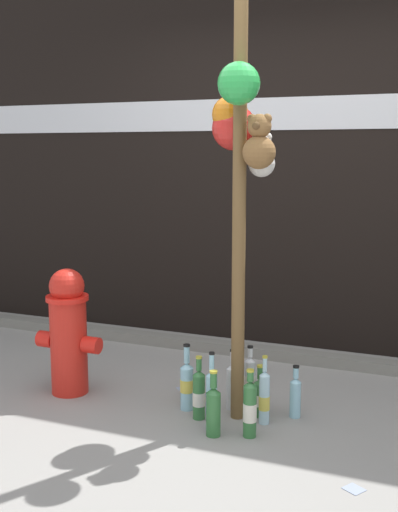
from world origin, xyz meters
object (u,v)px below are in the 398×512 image
at_px(bottle_3, 213,409).
at_px(bottle_10, 260,396).
at_px(bottle_4, 212,399).
at_px(bottle_6, 250,408).
at_px(memorial_post, 241,86).
at_px(bottle_5, 232,385).
at_px(bottle_8, 264,397).
at_px(bottle_1, 187,382).
at_px(bottle_9, 250,383).
at_px(bottle_7, 199,394).
at_px(bottle_2, 295,396).
at_px(bottle_0, 187,384).
at_px(fire_hydrant, 68,331).

relative_size(bottle_3, bottle_10, 1.18).
bearing_deg(bottle_4, bottle_6, -6.00).
bearing_deg(memorial_post, bottle_5, 127.92).
xyz_separation_m(bottle_5, bottle_8, (0.23, -0.12, 0.01)).
relative_size(bottle_1, bottle_9, 0.72).
xyz_separation_m(bottle_4, bottle_8, (0.25, 0.17, -0.01)).
bearing_deg(bottle_8, bottle_10, 121.79).
relative_size(bottle_1, bottle_5, 0.79).
xyz_separation_m(bottle_7, bottle_9, (0.23, 0.21, 0.02)).
distance_m(bottle_2, bottle_9, 0.27).
height_order(bottle_1, bottle_9, bottle_9).
xyz_separation_m(bottle_1, bottle_8, (0.53, -0.16, 0.04)).
relative_size(memorial_post, bottle_8, 7.89).
distance_m(bottle_3, bottle_6, 0.19).
bearing_deg(bottle_0, memorial_post, 3.92).
bearing_deg(bottle_0, bottle_8, -2.27).
xyz_separation_m(bottle_0, bottle_4, (0.23, -0.19, 0.01)).
xyz_separation_m(bottle_3, bottle_9, (0.08, 0.39, 0.02)).
bearing_deg(bottle_5, bottle_10, -13.10).
bearing_deg(bottle_4, fire_hydrant, 171.12).
height_order(bottle_2, bottle_4, bottle_4).
xyz_separation_m(bottle_5, bottle_9, (0.10, 0.01, 0.02)).
bearing_deg(fire_hydrant, bottle_1, 12.81).
bearing_deg(bottle_2, bottle_6, -115.53).
xyz_separation_m(bottle_4, bottle_10, (0.20, 0.25, -0.05)).
bearing_deg(fire_hydrant, bottle_9, 7.18).
xyz_separation_m(bottle_3, bottle_6, (0.18, 0.06, 0.01)).
bearing_deg(bottle_9, bottle_6, -72.15).
distance_m(bottle_1, bottle_9, 0.41).
xyz_separation_m(bottle_2, bottle_6, (-0.16, -0.34, 0.03)).
bearing_deg(bottle_8, bottle_9, 133.50).
height_order(fire_hydrant, bottle_0, fire_hydrant).
bearing_deg(bottle_6, bottle_5, 123.65).
distance_m(memorial_post, bottle_8, 1.69).
distance_m(fire_hydrant, bottle_4, 1.05).
height_order(memorial_post, bottle_2, memorial_post).
height_order(fire_hydrant, bottle_6, fire_hydrant).
bearing_deg(bottle_8, bottle_1, 163.64).
height_order(bottle_1, bottle_10, bottle_10).
bearing_deg(bottle_0, bottle_6, -24.83).
height_order(bottle_0, bottle_7, bottle_0).
distance_m(bottle_7, bottle_9, 0.31).
relative_size(bottle_3, bottle_6, 0.97).
xyz_separation_m(bottle_0, bottle_1, (-0.06, 0.14, -0.04)).
bearing_deg(bottle_4, bottle_0, 140.67).
bearing_deg(fire_hydrant, bottle_6, -8.36).
height_order(bottle_9, bottle_10, bottle_9).
bearing_deg(bottle_6, bottle_4, 174.00).
relative_size(bottle_5, bottle_6, 0.98).
height_order(bottle_2, bottle_10, same).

